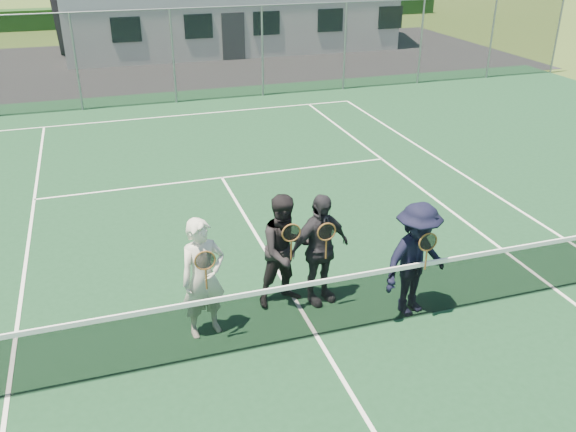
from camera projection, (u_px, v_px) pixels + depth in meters
name	position (u px, v px, depth m)	size (l,w,h in m)	color
ground	(154.00, 65.00, 25.93)	(220.00, 220.00, 0.00)	#354B1A
court_surface	(317.00, 337.00, 8.74)	(30.00, 30.00, 0.02)	#14381E
tarmac_carpark	(55.00, 71.00, 24.82)	(40.00, 12.00, 0.01)	black
hedge_row	(129.00, 16.00, 36.00)	(40.00, 1.20, 1.10)	black
court_markings	(317.00, 336.00, 8.73)	(11.03, 23.83, 0.01)	white
tennis_net	(318.00, 306.00, 8.51)	(11.68, 0.08, 1.10)	slate
perimeter_fence	(173.00, 57.00, 19.69)	(30.07, 0.07, 3.02)	slate
player_a	(203.00, 278.00, 8.45)	(0.74, 0.57, 1.80)	beige
player_b	(286.00, 250.00, 9.18)	(0.97, 0.81, 1.80)	black
player_c	(319.00, 249.00, 9.21)	(1.13, 0.69, 1.80)	#242227
player_d	(416.00, 260.00, 8.93)	(1.31, 0.99, 1.80)	black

